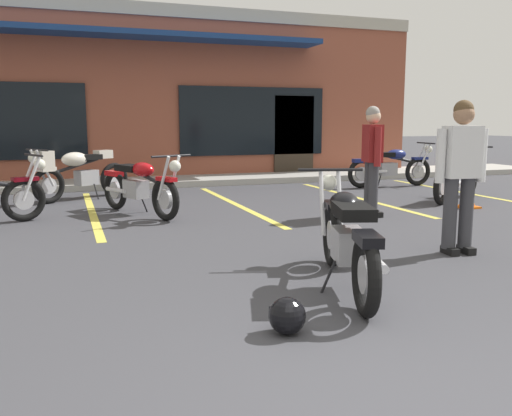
{
  "coord_description": "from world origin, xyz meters",
  "views": [
    {
      "loc": [
        -1.59,
        -1.86,
        1.45
      ],
      "look_at": [
        0.28,
        3.44,
        0.55
      ],
      "focal_mm": 38.14,
      "sensor_mm": 36.0,
      "label": 1
    }
  ],
  "objects_px": {
    "motorcycle_silver_naked": "(139,186)",
    "person_in_shorts_foreground": "(461,168)",
    "motorcycle_orange_scrambler": "(77,172)",
    "person_by_back_row": "(372,154)",
    "motorcycle_red_sportbike": "(391,166)",
    "traffic_cone": "(468,193)",
    "motorcycle_foreground_classic": "(346,235)",
    "helmet_on_pavement": "(287,316)",
    "motorcycle_blue_standard": "(460,171)"
  },
  "relations": [
    {
      "from": "motorcycle_red_sportbike",
      "to": "helmet_on_pavement",
      "type": "xyz_separation_m",
      "value": [
        -5.47,
        -7.11,
        -0.33
      ]
    },
    {
      "from": "person_by_back_row",
      "to": "helmet_on_pavement",
      "type": "relative_size",
      "value": 6.44
    },
    {
      "from": "motorcycle_red_sportbike",
      "to": "person_in_shorts_foreground",
      "type": "xyz_separation_m",
      "value": [
        -2.8,
        -5.58,
        0.49
      ]
    },
    {
      "from": "motorcycle_foreground_classic",
      "to": "traffic_cone",
      "type": "height_order",
      "value": "motorcycle_foreground_classic"
    },
    {
      "from": "motorcycle_silver_naked",
      "to": "person_in_shorts_foreground",
      "type": "relative_size",
      "value": 1.18
    },
    {
      "from": "motorcycle_red_sportbike",
      "to": "person_by_back_row",
      "type": "distance_m",
      "value": 4.06
    },
    {
      "from": "motorcycle_foreground_classic",
      "to": "helmet_on_pavement",
      "type": "distance_m",
      "value": 1.27
    },
    {
      "from": "motorcycle_foreground_classic",
      "to": "person_by_back_row",
      "type": "relative_size",
      "value": 1.22
    },
    {
      "from": "motorcycle_blue_standard",
      "to": "person_by_back_row",
      "type": "distance_m",
      "value": 2.73
    },
    {
      "from": "motorcycle_foreground_classic",
      "to": "motorcycle_blue_standard",
      "type": "relative_size",
      "value": 1.09
    },
    {
      "from": "motorcycle_foreground_classic",
      "to": "motorcycle_orange_scrambler",
      "type": "bearing_deg",
      "value": 107.92
    },
    {
      "from": "motorcycle_red_sportbike",
      "to": "motorcycle_silver_naked",
      "type": "height_order",
      "value": "same"
    },
    {
      "from": "motorcycle_silver_naked",
      "to": "motorcycle_red_sportbike",
      "type": "bearing_deg",
      "value": 18.2
    },
    {
      "from": "person_in_shorts_foreground",
      "to": "person_by_back_row",
      "type": "height_order",
      "value": "same"
    },
    {
      "from": "motorcycle_foreground_classic",
      "to": "motorcycle_red_sportbike",
      "type": "relative_size",
      "value": 0.97
    },
    {
      "from": "helmet_on_pavement",
      "to": "motorcycle_orange_scrambler",
      "type": "bearing_deg",
      "value": 99.19
    },
    {
      "from": "motorcycle_foreground_classic",
      "to": "motorcycle_blue_standard",
      "type": "xyz_separation_m",
      "value": [
        4.61,
        4.1,
        0.07
      ]
    },
    {
      "from": "motorcycle_foreground_classic",
      "to": "motorcycle_silver_naked",
      "type": "xyz_separation_m",
      "value": [
        -1.22,
        4.37,
        0.0
      ]
    },
    {
      "from": "motorcycle_orange_scrambler",
      "to": "helmet_on_pavement",
      "type": "relative_size",
      "value": 7.08
    },
    {
      "from": "helmet_on_pavement",
      "to": "person_by_back_row",
      "type": "bearing_deg",
      "value": 52.31
    },
    {
      "from": "motorcycle_silver_naked",
      "to": "helmet_on_pavement",
      "type": "distance_m",
      "value": 5.23
    },
    {
      "from": "motorcycle_red_sportbike",
      "to": "traffic_cone",
      "type": "relative_size",
      "value": 3.98
    },
    {
      "from": "motorcycle_orange_scrambler",
      "to": "traffic_cone",
      "type": "height_order",
      "value": "motorcycle_orange_scrambler"
    },
    {
      "from": "motorcycle_red_sportbike",
      "to": "person_by_back_row",
      "type": "xyz_separation_m",
      "value": [
        -2.45,
        -3.2,
        0.49
      ]
    },
    {
      "from": "helmet_on_pavement",
      "to": "motorcycle_blue_standard",
      "type": "bearing_deg",
      "value": 41.78
    },
    {
      "from": "motorcycle_blue_standard",
      "to": "helmet_on_pavement",
      "type": "bearing_deg",
      "value": -138.22
    },
    {
      "from": "motorcycle_blue_standard",
      "to": "traffic_cone",
      "type": "height_order",
      "value": "motorcycle_blue_standard"
    },
    {
      "from": "motorcycle_red_sportbike",
      "to": "motorcycle_orange_scrambler",
      "type": "height_order",
      "value": "same"
    },
    {
      "from": "motorcycle_orange_scrambler",
      "to": "motorcycle_red_sportbike",
      "type": "bearing_deg",
      "value": -1.4
    },
    {
      "from": "traffic_cone",
      "to": "helmet_on_pavement",
      "type": "bearing_deg",
      "value": -140.71
    },
    {
      "from": "helmet_on_pavement",
      "to": "traffic_cone",
      "type": "xyz_separation_m",
      "value": [
        5.0,
        4.09,
        0.13
      ]
    },
    {
      "from": "motorcycle_blue_standard",
      "to": "helmet_on_pavement",
      "type": "height_order",
      "value": "motorcycle_blue_standard"
    },
    {
      "from": "motorcycle_blue_standard",
      "to": "helmet_on_pavement",
      "type": "distance_m",
      "value": 7.41
    },
    {
      "from": "motorcycle_silver_naked",
      "to": "motorcycle_blue_standard",
      "type": "bearing_deg",
      "value": -2.74
    },
    {
      "from": "motorcycle_foreground_classic",
      "to": "motorcycle_silver_naked",
      "type": "height_order",
      "value": "same"
    },
    {
      "from": "person_by_back_row",
      "to": "traffic_cone",
      "type": "bearing_deg",
      "value": 5.43
    },
    {
      "from": "motorcycle_red_sportbike",
      "to": "traffic_cone",
      "type": "distance_m",
      "value": 3.06
    },
    {
      "from": "traffic_cone",
      "to": "motorcycle_foreground_classic",
      "type": "bearing_deg",
      "value": -141.48
    },
    {
      "from": "person_in_shorts_foreground",
      "to": "traffic_cone",
      "type": "xyz_separation_m",
      "value": [
        2.33,
        2.57,
        -0.69
      ]
    },
    {
      "from": "motorcycle_blue_standard",
      "to": "motorcycle_orange_scrambler",
      "type": "bearing_deg",
      "value": 160.7
    },
    {
      "from": "motorcycle_orange_scrambler",
      "to": "person_by_back_row",
      "type": "height_order",
      "value": "person_by_back_row"
    },
    {
      "from": "person_in_shorts_foreground",
      "to": "helmet_on_pavement",
      "type": "bearing_deg",
      "value": -150.27
    },
    {
      "from": "motorcycle_silver_naked",
      "to": "person_in_shorts_foreground",
      "type": "distance_m",
      "value": 4.76
    },
    {
      "from": "motorcycle_red_sportbike",
      "to": "person_by_back_row",
      "type": "bearing_deg",
      "value": -127.46
    },
    {
      "from": "motorcycle_blue_standard",
      "to": "person_in_shorts_foreground",
      "type": "height_order",
      "value": "person_in_shorts_foreground"
    },
    {
      "from": "traffic_cone",
      "to": "motorcycle_orange_scrambler",
      "type": "bearing_deg",
      "value": 152.79
    },
    {
      "from": "motorcycle_red_sportbike",
      "to": "motorcycle_orange_scrambler",
      "type": "xyz_separation_m",
      "value": [
        -6.65,
        0.16,
        0.07
      ]
    },
    {
      "from": "person_by_back_row",
      "to": "motorcycle_orange_scrambler",
      "type": "bearing_deg",
      "value": 141.24
    },
    {
      "from": "motorcycle_silver_naked",
      "to": "motorcycle_orange_scrambler",
      "type": "distance_m",
      "value": 2.24
    },
    {
      "from": "person_in_shorts_foreground",
      "to": "motorcycle_blue_standard",
      "type": "bearing_deg",
      "value": 50.1
    }
  ]
}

